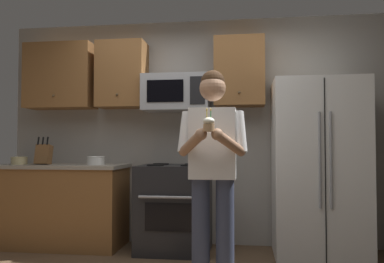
{
  "coord_description": "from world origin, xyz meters",
  "views": [
    {
      "loc": [
        0.61,
        -2.85,
        1.13
      ],
      "look_at": [
        0.17,
        0.39,
        1.25
      ],
      "focal_mm": 36.83,
      "sensor_mm": 36.0,
      "label": 1
    }
  ],
  "objects_px": {
    "bowl_large_white": "(96,160)",
    "bowl_small_colored": "(19,160)",
    "microwave": "(177,93)",
    "person": "(213,162)",
    "knife_block": "(44,154)",
    "cupcake": "(209,124)",
    "oven_range": "(175,208)",
    "refrigerator": "(318,168)"
  },
  "relations": [
    {
      "from": "bowl_small_colored",
      "to": "cupcake",
      "type": "bearing_deg",
      "value": -29.19
    },
    {
      "from": "refrigerator",
      "to": "bowl_small_colored",
      "type": "height_order",
      "value": "refrigerator"
    },
    {
      "from": "oven_range",
      "to": "knife_block",
      "type": "relative_size",
      "value": 2.91
    },
    {
      "from": "oven_range",
      "to": "bowl_large_white",
      "type": "height_order",
      "value": "bowl_large_white"
    },
    {
      "from": "refrigerator",
      "to": "cupcake",
      "type": "height_order",
      "value": "refrigerator"
    },
    {
      "from": "oven_range",
      "to": "refrigerator",
      "type": "relative_size",
      "value": 0.52
    },
    {
      "from": "microwave",
      "to": "person",
      "type": "bearing_deg",
      "value": -65.68
    },
    {
      "from": "refrigerator",
      "to": "person",
      "type": "distance_m",
      "value": 1.38
    },
    {
      "from": "bowl_large_white",
      "to": "person",
      "type": "distance_m",
      "value": 1.71
    },
    {
      "from": "knife_block",
      "to": "person",
      "type": "distance_m",
      "value": 2.21
    },
    {
      "from": "refrigerator",
      "to": "person",
      "type": "height_order",
      "value": "refrigerator"
    },
    {
      "from": "bowl_large_white",
      "to": "bowl_small_colored",
      "type": "height_order",
      "value": "bowl_large_white"
    },
    {
      "from": "bowl_small_colored",
      "to": "cupcake",
      "type": "distance_m",
      "value": 2.64
    },
    {
      "from": "oven_range",
      "to": "person",
      "type": "bearing_deg",
      "value": -63.11
    },
    {
      "from": "bowl_small_colored",
      "to": "refrigerator",
      "type": "bearing_deg",
      "value": -0.25
    },
    {
      "from": "microwave",
      "to": "knife_block",
      "type": "relative_size",
      "value": 2.31
    },
    {
      "from": "microwave",
      "to": "bowl_small_colored",
      "type": "height_order",
      "value": "microwave"
    },
    {
      "from": "microwave",
      "to": "bowl_large_white",
      "type": "distance_m",
      "value": 1.18
    },
    {
      "from": "bowl_large_white",
      "to": "knife_block",
      "type": "bearing_deg",
      "value": -175.64
    },
    {
      "from": "refrigerator",
      "to": "microwave",
      "type": "bearing_deg",
      "value": 173.97
    },
    {
      "from": "oven_range",
      "to": "knife_block",
      "type": "xyz_separation_m",
      "value": [
        -1.5,
        -0.03,
        0.57
      ]
    },
    {
      "from": "oven_range",
      "to": "person",
      "type": "distance_m",
      "value": 1.22
    },
    {
      "from": "bowl_large_white",
      "to": "bowl_small_colored",
      "type": "distance_m",
      "value": 0.9
    },
    {
      "from": "person",
      "to": "cupcake",
      "type": "xyz_separation_m",
      "value": [
        0.0,
        -0.33,
        0.3
      ]
    },
    {
      "from": "knife_block",
      "to": "cupcake",
      "type": "bearing_deg",
      "value": -32.62
    },
    {
      "from": "refrigerator",
      "to": "knife_block",
      "type": "relative_size",
      "value": 5.63
    },
    {
      "from": "knife_block",
      "to": "bowl_large_white",
      "type": "distance_m",
      "value": 0.6
    },
    {
      "from": "microwave",
      "to": "cupcake",
      "type": "xyz_separation_m",
      "value": [
        0.49,
        -1.42,
        -0.43
      ]
    },
    {
      "from": "bowl_small_colored",
      "to": "person",
      "type": "xyz_separation_m",
      "value": [
        2.29,
        -0.95,
        0.03
      ]
    },
    {
      "from": "refrigerator",
      "to": "bowl_large_white",
      "type": "xyz_separation_m",
      "value": [
        -2.4,
        0.06,
        0.07
      ]
    },
    {
      "from": "bowl_large_white",
      "to": "cupcake",
      "type": "xyz_separation_m",
      "value": [
        1.39,
        -1.32,
        0.32
      ]
    },
    {
      "from": "person",
      "to": "cupcake",
      "type": "distance_m",
      "value": 0.44
    },
    {
      "from": "refrigerator",
      "to": "cupcake",
      "type": "bearing_deg",
      "value": -128.46
    },
    {
      "from": "oven_range",
      "to": "knife_block",
      "type": "height_order",
      "value": "knife_block"
    },
    {
      "from": "oven_range",
      "to": "microwave",
      "type": "xyz_separation_m",
      "value": [
        0.0,
        0.12,
        1.26
      ]
    },
    {
      "from": "person",
      "to": "knife_block",
      "type": "bearing_deg",
      "value": 154.59
    },
    {
      "from": "refrigerator",
      "to": "bowl_small_colored",
      "type": "distance_m",
      "value": 3.3
    },
    {
      "from": "microwave",
      "to": "person",
      "type": "relative_size",
      "value": 0.42
    },
    {
      "from": "knife_block",
      "to": "oven_range",
      "type": "bearing_deg",
      "value": 1.12
    },
    {
      "from": "microwave",
      "to": "cupcake",
      "type": "bearing_deg",
      "value": -70.84
    },
    {
      "from": "oven_range",
      "to": "knife_block",
      "type": "distance_m",
      "value": 1.6
    },
    {
      "from": "oven_range",
      "to": "cupcake",
      "type": "xyz_separation_m",
      "value": [
        0.49,
        -1.3,
        0.83
      ]
    }
  ]
}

